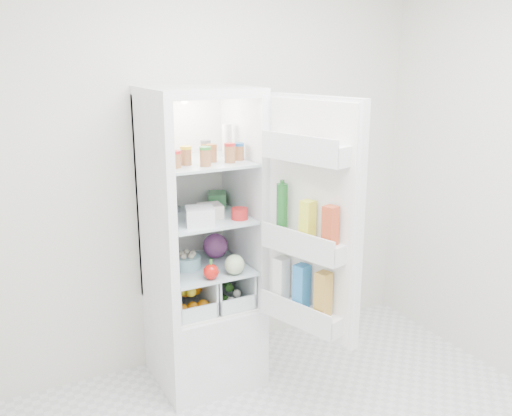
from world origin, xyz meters
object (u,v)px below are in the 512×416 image
refrigerator (200,275)px  fridge_door (310,226)px  red_cabbage (215,246)px  mushroom_bowl (187,262)px

refrigerator → fridge_door: refrigerator is taller
red_cabbage → mushroom_bowl: size_ratio=0.97×
refrigerator → fridge_door: size_ratio=1.38×
mushroom_bowl → fridge_door: (0.49, -0.57, 0.31)m
red_cabbage → fridge_door: bearing=-68.1°
refrigerator → red_cabbage: bearing=16.0°
fridge_door → refrigerator: bearing=15.0°
refrigerator → mushroom_bowl: (-0.10, -0.06, 0.12)m
refrigerator → fridge_door: 0.85m
fridge_door → mushroom_bowl: bearing=23.9°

